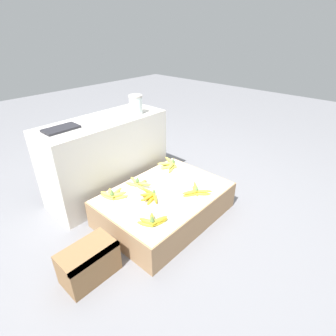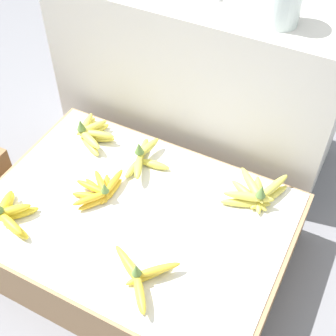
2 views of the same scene
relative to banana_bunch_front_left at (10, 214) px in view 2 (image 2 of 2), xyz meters
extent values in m
plane|color=slate|center=(0.33, 0.20, -0.27)|extent=(10.00, 10.00, 0.00)
cube|color=#997551|center=(0.33, 0.20, -0.15)|extent=(0.99, 0.70, 0.23)
cube|color=silver|center=(0.33, 0.20, -0.03)|extent=(0.96, 0.68, 0.00)
cube|color=beige|center=(0.26, 0.83, 0.08)|extent=(1.09, 0.42, 0.70)
ellipsoid|color=yellow|center=(0.04, -0.03, -0.02)|extent=(0.12, 0.05, 0.03)
ellipsoid|color=yellow|center=(0.01, 0.02, -0.02)|extent=(0.10, 0.11, 0.03)
ellipsoid|color=yellow|center=(-0.04, 0.03, -0.02)|extent=(0.07, 0.12, 0.03)
ellipsoid|color=yellow|center=(0.03, -0.03, 0.01)|extent=(0.12, 0.06, 0.03)
ellipsoid|color=yellow|center=(0.00, 0.01, 0.01)|extent=(0.10, 0.11, 0.03)
ellipsoid|color=yellow|center=(-0.03, 0.01, 0.01)|extent=(0.06, 0.12, 0.03)
ellipsoid|color=gold|center=(0.49, -0.04, -0.02)|extent=(0.11, 0.13, 0.02)
ellipsoid|color=gold|center=(0.49, 0.02, -0.02)|extent=(0.11, 0.13, 0.02)
ellipsoid|color=gold|center=(0.43, 0.01, -0.02)|extent=(0.13, 0.09, 0.02)
ellipsoid|color=gold|center=(0.50, -0.05, 0.00)|extent=(0.11, 0.13, 0.02)
ellipsoid|color=gold|center=(0.51, 0.03, 0.00)|extent=(0.12, 0.12, 0.02)
ellipsoid|color=gold|center=(0.42, 0.01, 0.00)|extent=(0.14, 0.09, 0.02)
cone|color=#5B7F3D|center=(0.47, -0.01, 0.04)|extent=(0.03, 0.03, 0.04)
ellipsoid|color=gold|center=(0.22, 0.24, -0.02)|extent=(0.03, 0.12, 0.02)
ellipsoid|color=gold|center=(0.20, 0.24, -0.02)|extent=(0.08, 0.12, 0.02)
ellipsoid|color=gold|center=(0.17, 0.22, -0.02)|extent=(0.12, 0.06, 0.02)
ellipsoid|color=gold|center=(0.17, 0.19, -0.02)|extent=(0.12, 0.06, 0.02)
ellipsoid|color=gold|center=(0.20, 0.18, -0.02)|extent=(0.09, 0.12, 0.02)
ellipsoid|color=gold|center=(0.22, 0.26, 0.00)|extent=(0.03, 0.13, 0.02)
ellipsoid|color=gold|center=(0.19, 0.24, 0.00)|extent=(0.11, 0.10, 0.02)
ellipsoid|color=gold|center=(0.17, 0.21, 0.00)|extent=(0.12, 0.03, 0.02)
ellipsoid|color=gold|center=(0.19, 0.17, 0.00)|extent=(0.09, 0.11, 0.02)
cone|color=#5B7F3D|center=(0.22, 0.21, 0.03)|extent=(0.03, 0.03, 0.04)
ellipsoid|color=#DBCC4C|center=(0.04, 0.39, -0.02)|extent=(0.13, 0.08, 0.03)
ellipsoid|color=#DBCC4C|center=(0.04, 0.43, -0.02)|extent=(0.13, 0.08, 0.03)
ellipsoid|color=#DBCC4C|center=(0.01, 0.46, -0.02)|extent=(0.08, 0.13, 0.03)
ellipsoid|color=#DBCC4C|center=(-0.02, 0.46, -0.02)|extent=(0.05, 0.13, 0.03)
ellipsoid|color=#DBCC4C|center=(0.04, 0.39, 0.01)|extent=(0.13, 0.08, 0.03)
ellipsoid|color=#DBCC4C|center=(0.05, 0.43, 0.01)|extent=(0.13, 0.06, 0.03)
ellipsoid|color=#DBCC4C|center=(0.01, 0.45, 0.01)|extent=(0.08, 0.13, 0.03)
ellipsoid|color=#DBCC4C|center=(-0.02, 0.45, 0.01)|extent=(0.06, 0.13, 0.03)
cone|color=#5B7F3D|center=(-0.01, 0.41, 0.05)|extent=(0.03, 0.03, 0.04)
ellipsoid|color=gold|center=(0.24, 0.37, -0.02)|extent=(0.03, 0.11, 0.03)
ellipsoid|color=gold|center=(0.29, 0.41, -0.02)|extent=(0.12, 0.04, 0.03)
ellipsoid|color=gold|center=(0.22, 0.46, -0.02)|extent=(0.06, 0.12, 0.03)
ellipsoid|color=gold|center=(0.26, 0.35, 0.01)|extent=(0.07, 0.11, 0.03)
ellipsoid|color=gold|center=(0.25, 0.45, 0.01)|extent=(0.05, 0.12, 0.03)
cone|color=#5B7F3D|center=(0.24, 0.40, 0.05)|extent=(0.03, 0.03, 0.04)
ellipsoid|color=#DBCC4C|center=(0.70, 0.46, -0.02)|extent=(0.10, 0.16, 0.03)
ellipsoid|color=#DBCC4C|center=(0.66, 0.45, -0.02)|extent=(0.09, 0.16, 0.03)
ellipsoid|color=#DBCC4C|center=(0.64, 0.43, -0.02)|extent=(0.16, 0.10, 0.03)
ellipsoid|color=#DBCC4C|center=(0.64, 0.40, -0.02)|extent=(0.16, 0.09, 0.03)
ellipsoid|color=#DBCC4C|center=(0.70, 0.47, 0.01)|extent=(0.08, 0.16, 0.03)
ellipsoid|color=#DBCC4C|center=(0.64, 0.45, 0.01)|extent=(0.14, 0.14, 0.03)
ellipsoid|color=#DBCC4C|center=(0.64, 0.40, 0.01)|extent=(0.17, 0.07, 0.03)
cone|color=#5B7F3D|center=(0.68, 0.41, 0.05)|extent=(0.03, 0.03, 0.04)
cylinder|color=silver|center=(0.56, 0.74, 0.51)|extent=(0.11, 0.11, 0.15)
camera|label=1|loc=(-0.92, -0.96, 1.12)|focal=28.00mm
camera|label=2|loc=(0.86, -0.57, 1.17)|focal=50.00mm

